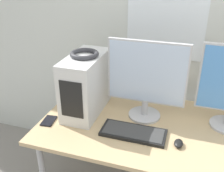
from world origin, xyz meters
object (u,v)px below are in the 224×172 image
headphones (84,54)px  monitor_main (147,78)px  keyboard (133,132)px  mouse (179,143)px  cell_phone (49,121)px  pc_tower (86,84)px

headphones → monitor_main: (0.42, 0.05, -0.14)m
keyboard → mouse: size_ratio=4.93×
cell_phone → mouse: bearing=-5.5°
mouse → pc_tower: bearing=163.0°
keyboard → mouse: (0.28, -0.03, 0.00)m
keyboard → mouse: 0.29m
headphones → cell_phone: (-0.19, -0.22, -0.43)m
mouse → keyboard: bearing=174.2°
mouse → cell_phone: 0.87m
pc_tower → cell_phone: bearing=-131.3°
keyboard → cell_phone: bearing=-176.0°
headphones → monitor_main: 0.44m
cell_phone → headphones: bearing=42.5°
pc_tower → monitor_main: (0.42, 0.05, 0.09)m
keyboard → cell_phone: 0.59m
cell_phone → pc_tower: bearing=42.4°
pc_tower → monitor_main: 0.43m
pc_tower → keyboard: (0.39, -0.18, -0.20)m
headphones → cell_phone: size_ratio=1.48×
pc_tower → keyboard: pc_tower is taller
monitor_main → mouse: 0.46m
pc_tower → mouse: (0.68, -0.21, -0.19)m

